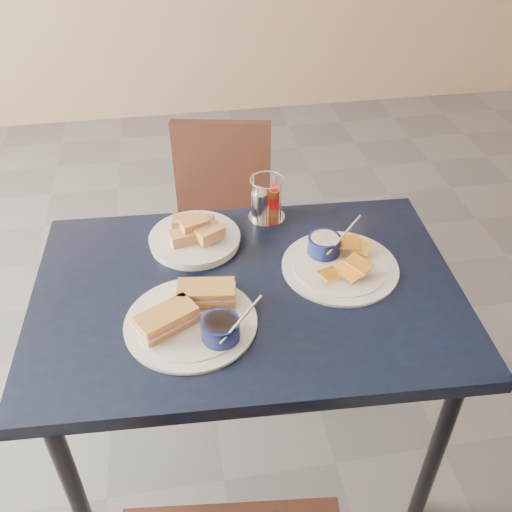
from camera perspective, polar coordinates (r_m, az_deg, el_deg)
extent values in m
plane|color=#525257|center=(2.17, -4.24, -14.38)|extent=(6.00, 6.00, 0.00)
cube|color=black|center=(1.48, -0.89, -3.80)|extent=(1.13, 0.79, 0.04)
cylinder|color=black|center=(1.62, -17.24, -22.56)|extent=(0.04, 0.04, 0.71)
cylinder|color=black|center=(1.71, 17.68, -17.79)|extent=(0.04, 0.04, 0.71)
cylinder|color=black|center=(1.97, -16.05, -7.59)|extent=(0.04, 0.04, 0.71)
cylinder|color=black|center=(2.04, 11.22, -4.53)|extent=(0.04, 0.04, 0.71)
cube|color=black|center=(2.25, -3.50, 1.87)|extent=(0.44, 0.43, 0.04)
cylinder|color=black|center=(2.26, -6.73, -4.81)|extent=(0.03, 0.03, 0.37)
cylinder|color=black|center=(2.28, 0.96, -3.96)|extent=(0.03, 0.03, 0.37)
cylinder|color=black|center=(2.48, -7.23, -0.28)|extent=(0.03, 0.03, 0.37)
cylinder|color=black|center=(2.50, -0.23, 0.46)|extent=(0.03, 0.03, 0.37)
cube|color=black|center=(2.26, -4.20, 8.69)|extent=(0.38, 0.11, 0.40)
cylinder|color=white|center=(1.38, -6.53, -6.60)|extent=(0.32, 0.32, 0.01)
cylinder|color=white|center=(1.38, -6.55, -6.44)|extent=(0.26, 0.26, 0.00)
cube|color=#CF964A|center=(1.35, -8.91, -6.26)|extent=(0.16, 0.13, 0.04)
cube|color=#DC8B87|center=(1.36, -8.89, -6.40)|extent=(0.16, 0.14, 0.01)
cube|color=#CF964A|center=(1.41, -5.00, -3.71)|extent=(0.15, 0.09, 0.04)
cube|color=#DC8B87|center=(1.41, -4.99, -3.84)|extent=(0.15, 0.09, 0.01)
cylinder|color=#0A1039|center=(1.31, -3.57, -7.31)|extent=(0.09, 0.09, 0.05)
cylinder|color=black|center=(1.30, -3.59, -6.82)|extent=(0.08, 0.08, 0.01)
cylinder|color=silver|center=(1.27, -1.51, -6.37)|extent=(0.11, 0.07, 0.08)
cylinder|color=white|center=(1.54, 8.39, -1.06)|extent=(0.31, 0.31, 0.01)
cylinder|color=white|center=(1.54, 8.41, -0.91)|extent=(0.26, 0.26, 0.00)
cube|color=gold|center=(1.49, 7.38, -2.16)|extent=(0.08, 0.07, 0.03)
cube|color=gold|center=(1.51, 8.92, -1.38)|extent=(0.07, 0.08, 0.01)
cube|color=gold|center=(1.49, 9.39, -1.76)|extent=(0.07, 0.08, 0.02)
cube|color=gold|center=(1.58, 8.14, 1.03)|extent=(0.08, 0.08, 0.02)
cube|color=gold|center=(1.57, 10.22, 0.88)|extent=(0.08, 0.08, 0.02)
cube|color=gold|center=(1.50, 10.23, -0.97)|extent=(0.08, 0.08, 0.02)
cube|color=gold|center=(1.57, 9.48, 1.33)|extent=(0.06, 0.08, 0.01)
cylinder|color=#0A1039|center=(1.56, 6.83, 1.11)|extent=(0.09, 0.09, 0.05)
cylinder|color=beige|center=(1.55, 6.87, 1.58)|extent=(0.08, 0.08, 0.01)
cylinder|color=silver|center=(1.53, 8.77, 2.10)|extent=(0.11, 0.07, 0.08)
cylinder|color=white|center=(1.62, -6.13, 1.58)|extent=(0.25, 0.25, 0.02)
cylinder|color=white|center=(1.61, -6.15, 1.87)|extent=(0.21, 0.21, 0.00)
cube|color=tan|center=(1.58, -7.22, 1.88)|extent=(0.08, 0.06, 0.03)
cube|color=tan|center=(1.62, -5.59, 3.28)|extent=(0.09, 0.07, 0.03)
cube|color=tan|center=(1.57, -4.68, 2.28)|extent=(0.09, 0.08, 0.03)
cube|color=tan|center=(1.61, -7.01, 3.28)|extent=(0.08, 0.06, 0.03)
cube|color=tan|center=(1.59, -6.25, 3.12)|extent=(0.09, 0.07, 0.03)
cylinder|color=silver|center=(1.71, 1.07, 3.95)|extent=(0.11, 0.11, 0.01)
cylinder|color=silver|center=(1.71, 2.01, 6.56)|extent=(0.01, 0.01, 0.13)
cylinder|color=silver|center=(1.70, -0.25, 6.36)|extent=(0.01, 0.01, 0.13)
cylinder|color=silver|center=(1.64, 0.14, 5.12)|extent=(0.01, 0.01, 0.13)
cylinder|color=silver|center=(1.65, 2.47, 5.33)|extent=(0.01, 0.01, 0.13)
torus|color=silver|center=(1.65, 1.12, 7.61)|extent=(0.10, 0.10, 0.00)
cylinder|color=silver|center=(1.69, 0.35, 5.15)|extent=(0.05, 0.05, 0.08)
cone|color=silver|center=(1.66, 0.35, 6.69)|extent=(0.04, 0.04, 0.02)
cylinder|color=brown|center=(1.70, 1.79, 5.37)|extent=(0.03, 0.03, 0.08)
cylinder|color=#A2090A|center=(1.70, 1.79, 5.37)|extent=(0.03, 0.03, 0.03)
cylinder|color=#A2090A|center=(1.67, 1.82, 6.85)|extent=(0.02, 0.02, 0.02)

